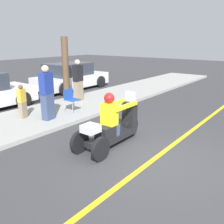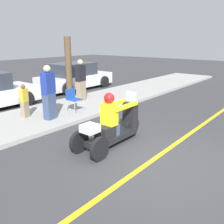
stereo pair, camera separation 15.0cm
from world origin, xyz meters
name	(u,v)px [view 2 (the right image)]	position (x,y,z in m)	size (l,w,h in m)	color
ground_plane	(152,161)	(0.00, 0.00, 0.00)	(60.00, 60.00, 0.00)	#38383A
lane_stripe	(154,159)	(0.12, 0.00, 0.00)	(24.00, 0.12, 0.01)	gold
sidewalk_strip	(33,119)	(0.00, 4.60, 0.06)	(28.00, 2.80, 0.12)	#9E9E99
motorcycle_trike	(112,127)	(0.13, 1.26, 0.50)	(2.30, 0.76, 1.40)	black
spectator_mid_group	(24,102)	(-0.13, 4.81, 0.66)	(0.30, 0.23, 1.12)	gray
spectator_end_of_line	(81,81)	(2.75, 5.09, 0.96)	(0.44, 0.29, 1.74)	gray
spectator_far_back	(49,94)	(0.28, 4.01, 0.97)	(0.46, 0.33, 1.76)	#38476B
folding_chair_curbside	(73,98)	(1.39, 4.12, 0.62)	(0.47, 0.47, 0.82)	#A5A8AD
parked_car_lot_far	(74,77)	(4.79, 7.71, 0.68)	(4.27, 1.99, 1.44)	silver
tree_trunk	(69,69)	(2.68, 5.75, 1.44)	(0.28, 0.28, 2.65)	brown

